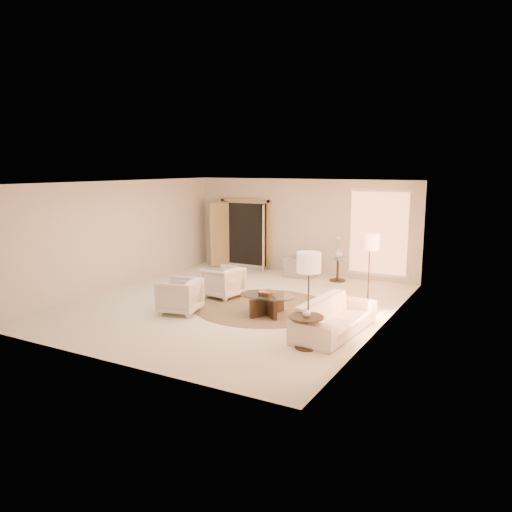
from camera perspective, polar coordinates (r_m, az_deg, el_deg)
The scene contains 18 objects.
room at distance 11.43m, azimuth -2.72°, elevation 1.33°, with size 7.04×8.04×2.83m.
windows_right at distance 10.19m, azimuth 14.36°, elevation -0.34°, with size 0.10×6.40×2.40m, color #EB925E, non-canonical shape.
window_back_corner at distance 14.16m, azimuth 13.80°, elevation 2.56°, with size 1.70×0.10×2.40m, color #EB925E, non-canonical shape.
curtains_right at distance 11.07m, azimuth 15.28°, elevation 0.18°, with size 0.06×5.20×2.60m, color #CEB295, non-canonical shape.
french_doors at distance 15.69m, azimuth -1.35°, elevation 2.53°, with size 1.95×0.66×2.16m.
area_rug at distance 11.43m, azimuth 0.86°, elevation -5.81°, with size 3.16×3.16×0.01m, color #3D2E1D.
sofa at distance 9.73m, azimuth 9.01°, elevation -6.84°, with size 2.24×0.88×0.65m, color beige.
armchair_left at distance 12.21m, azimuth -3.78°, elevation -2.83°, with size 0.80×0.75×0.82m, color beige.
armchair_right at distance 11.00m, azimuth -8.73°, elevation -4.35°, with size 0.81×0.76×0.83m, color beige.
accent_chair at distance 14.48m, azimuth 5.07°, elevation -0.90°, with size 0.87×0.57×0.76m, color #99948C.
coffee_table at distance 10.74m, azimuth 1.29°, elevation -5.31°, with size 1.50×1.50×0.45m.
end_table at distance 8.84m, azimuth 5.75°, elevation -8.01°, with size 0.62×0.62×0.58m.
side_table at distance 14.07m, azimuth 9.32°, elevation -1.22°, with size 0.58×0.58×0.68m.
floor_lamp_near at distance 11.22m, azimuth 12.90°, elevation 1.23°, with size 0.42×0.42×1.71m.
floor_lamp_far at distance 8.61m, azimuth 6.08°, elevation -1.26°, with size 0.41×0.41×1.71m.
bowl at distance 10.69m, azimuth 1.29°, elevation -4.22°, with size 0.35×0.35×0.09m, color brown.
end_vase at distance 8.77m, azimuth 5.78°, elevation -6.42°, with size 0.15×0.15×0.15m, color silver.
side_vase at distance 14.00m, azimuth 9.37°, elevation 0.36°, with size 0.25×0.25×0.26m, color silver.
Camera 1 is at (5.91, -9.63, 3.15)m, focal length 35.00 mm.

